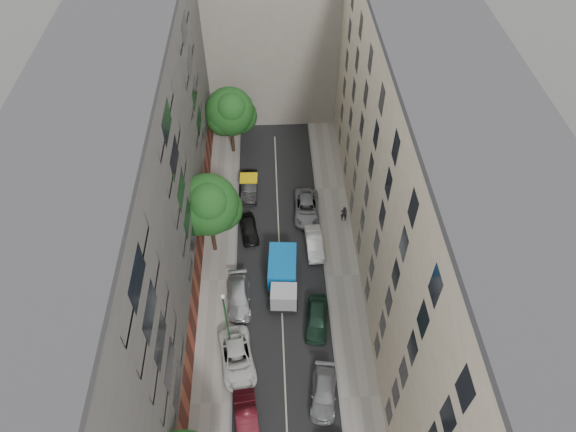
{
  "coord_description": "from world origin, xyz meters",
  "views": [
    {
      "loc": [
        -0.5,
        -26.45,
        37.12
      ],
      "look_at": [
        0.74,
        1.98,
        6.0
      ],
      "focal_mm": 32.0,
      "sensor_mm": 36.0,
      "label": 1
    }
  ],
  "objects": [
    {
      "name": "lamp_post",
      "position": [
        -4.2,
        -6.27,
        4.37
      ],
      "size": [
        0.36,
        0.36,
        6.93
      ],
      "color": "#185629",
      "rests_on": "sidewalk_left"
    },
    {
      "name": "car_left_3",
      "position": [
        -3.6,
        -2.2,
        0.69
      ],
      "size": [
        2.19,
        4.84,
        1.38
      ],
      "primitive_type": "imported",
      "rotation": [
        0.0,
        0.0,
        0.06
      ],
      "color": "#BBBCC1",
      "rests_on": "ground"
    },
    {
      "name": "building_left",
      "position": [
        -11.0,
        0.0,
        10.0
      ],
      "size": [
        8.0,
        44.0,
        20.0
      ],
      "primitive_type": "cube",
      "color": "#4B4846",
      "rests_on": "ground"
    },
    {
      "name": "car_left_1",
      "position": [
        -2.8,
        -12.59,
        0.73
      ],
      "size": [
        2.06,
        4.59,
        1.46
      ],
      "primitive_type": "imported",
      "rotation": [
        0.0,
        0.0,
        0.12
      ],
      "color": "#490E17",
      "rests_on": "ground"
    },
    {
      "name": "sidewalk_right",
      "position": [
        5.5,
        0.0,
        0.07
      ],
      "size": [
        3.0,
        44.0,
        0.15
      ],
      "primitive_type": "cube",
      "color": "gray",
      "rests_on": "ground"
    },
    {
      "name": "building_right",
      "position": [
        11.0,
        0.0,
        10.0
      ],
      "size": [
        8.0,
        44.0,
        20.0
      ],
      "primitive_type": "cube",
      "color": "beige",
      "rests_on": "ground"
    },
    {
      "name": "car_left_2",
      "position": [
        -3.6,
        -7.8,
        0.75
      ],
      "size": [
        3.34,
        5.72,
        1.49
      ],
      "primitive_type": "imported",
      "rotation": [
        0.0,
        0.0,
        0.17
      ],
      "color": "silver",
      "rests_on": "ground"
    },
    {
      "name": "car_right_2",
      "position": [
        2.8,
        -4.6,
        0.75
      ],
      "size": [
        2.32,
        4.61,
        1.51
      ],
      "primitive_type": "imported",
      "rotation": [
        0.0,
        0.0,
        -0.13
      ],
      "color": "black",
      "rests_on": "ground"
    },
    {
      "name": "sidewalk_left",
      "position": [
        -5.5,
        0.0,
        0.07
      ],
      "size": [
        3.0,
        44.0,
        0.15
      ],
      "primitive_type": "cube",
      "color": "gray",
      "rests_on": "ground"
    },
    {
      "name": "car_right_1",
      "position": [
        2.8,
        -10.8,
        0.64
      ],
      "size": [
        2.39,
        4.62,
        1.28
      ],
      "primitive_type": "imported",
      "rotation": [
        0.0,
        0.0,
        -0.14
      ],
      "color": "slate",
      "rests_on": "ground"
    },
    {
      "name": "tarp_truck",
      "position": [
        0.18,
        -0.81,
        1.47
      ],
      "size": [
        2.63,
        5.9,
        2.66
      ],
      "rotation": [
        0.0,
        0.0,
        -0.07
      ],
      "color": "black",
      "rests_on": "ground"
    },
    {
      "name": "ground",
      "position": [
        0.0,
        0.0,
        0.0
      ],
      "size": [
        120.0,
        120.0,
        0.0
      ],
      "primitive_type": "plane",
      "color": "#4C4C49",
      "rests_on": "ground"
    },
    {
      "name": "car_right_4",
      "position": [
        2.8,
        7.8,
        0.71
      ],
      "size": [
        2.58,
        5.2,
        1.42
      ],
      "primitive_type": "imported",
      "rotation": [
        0.0,
        0.0,
        -0.05
      ],
      "color": "gray",
      "rests_on": "ground"
    },
    {
      "name": "car_left_5",
      "position": [
        -2.8,
        11.0,
        0.75
      ],
      "size": [
        1.68,
        4.57,
        1.5
      ],
      "primitive_type": "imported",
      "rotation": [
        0.0,
        0.0,
        -0.02
      ],
      "color": "black",
      "rests_on": "ground"
    },
    {
      "name": "car_left_4",
      "position": [
        -2.8,
        5.4,
        0.65
      ],
      "size": [
        2.1,
        4.02,
        1.31
      ],
      "primitive_type": "imported",
      "rotation": [
        0.0,
        0.0,
        0.15
      ],
      "color": "black",
      "rests_on": "ground"
    },
    {
      "name": "pedestrian",
      "position": [
        6.31,
        6.61,
        1.03
      ],
      "size": [
        0.7,
        0.51,
        1.76
      ],
      "primitive_type": "imported",
      "rotation": [
        0.0,
        0.0,
        2.99
      ],
      "color": "black",
      "rests_on": "sidewalk_right"
    },
    {
      "name": "building_endcap",
      "position": [
        0.0,
        28.0,
        9.0
      ],
      "size": [
        18.0,
        12.0,
        18.0
      ],
      "primitive_type": "cube",
      "color": "gray",
      "rests_on": "ground"
    },
    {
      "name": "tree_far",
      "position": [
        -4.5,
        17.29,
        5.24
      ],
      "size": [
        5.32,
        5.06,
        7.83
      ],
      "color": "#382619",
      "rests_on": "sidewalk_left"
    },
    {
      "name": "tree_mid",
      "position": [
        -5.83,
        3.4,
        5.91
      ],
      "size": [
        5.53,
        5.29,
        8.71
      ],
      "color": "#382619",
      "rests_on": "sidewalk_left"
    },
    {
      "name": "road_surface",
      "position": [
        0.0,
        0.0,
        0.01
      ],
      "size": [
        8.0,
        44.0,
        0.02
      ],
      "primitive_type": "cube",
      "color": "black",
      "rests_on": "ground"
    },
    {
      "name": "car_right_3",
      "position": [
        3.21,
        3.33,
        0.69
      ],
      "size": [
        1.63,
        4.23,
        1.38
      ],
      "primitive_type": "imported",
      "rotation": [
        0.0,
        0.0,
        0.04
      ],
      "color": "silver",
      "rests_on": "ground"
    }
  ]
}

